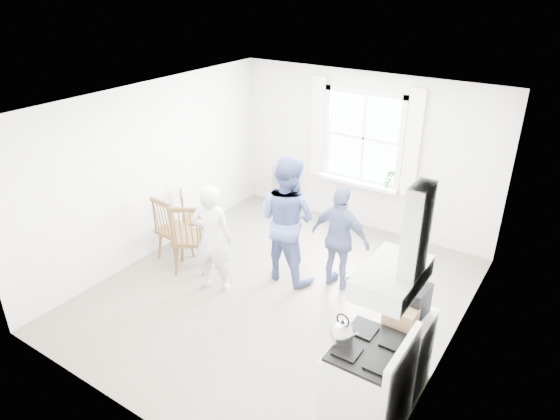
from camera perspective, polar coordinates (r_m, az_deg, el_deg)
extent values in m
cube|color=#796D5D|center=(6.92, -0.21, -9.52)|extent=(4.62, 5.12, 0.02)
cube|color=silver|center=(8.31, 9.55, 6.55)|extent=(4.62, 0.04, 2.64)
cube|color=silver|center=(4.68, -18.03, -10.84)|extent=(4.62, 0.04, 2.64)
cube|color=silver|center=(7.65, -14.54, 4.36)|extent=(0.04, 5.12, 2.64)
cube|color=silver|center=(5.48, 19.99, -5.38)|extent=(0.04, 5.12, 2.64)
cube|color=white|center=(5.81, -0.26, 12.05)|extent=(4.62, 5.12, 0.02)
cube|color=white|center=(8.21, 9.57, 8.13)|extent=(1.20, 0.02, 1.40)
cube|color=white|center=(7.99, 9.88, 13.17)|extent=(1.38, 0.09, 0.09)
cube|color=white|center=(8.43, 9.12, 3.26)|extent=(1.38, 0.09, 0.09)
cube|color=white|center=(8.45, 5.48, 8.89)|extent=(0.09, 0.09, 1.58)
cube|color=white|center=(7.95, 13.72, 7.18)|extent=(0.09, 0.09, 1.58)
cube|color=white|center=(8.36, 8.91, 3.19)|extent=(1.38, 0.24, 0.06)
cube|color=#FAF5CD|center=(8.50, 4.40, 9.39)|extent=(0.24, 0.05, 1.70)
cube|color=#FAF5CD|center=(7.87, 14.91, 7.24)|extent=(0.24, 0.05, 1.70)
cube|color=white|center=(4.18, 12.66, -7.51)|extent=(0.45, 0.76, 0.18)
cube|color=white|center=(3.91, 15.34, -2.34)|extent=(0.14, 0.30, 0.76)
cube|color=gray|center=(9.10, 0.63, 2.56)|extent=(0.40, 0.30, 0.80)
cube|color=white|center=(5.02, 9.89, -19.45)|extent=(0.65, 0.76, 0.92)
cube|color=black|center=(4.69, 10.34, -15.36)|extent=(0.61, 0.72, 0.03)
cube|color=white|center=(4.57, 13.92, -15.72)|extent=(0.06, 0.76, 0.20)
cylinder|color=silver|center=(4.95, 6.34, -16.08)|extent=(0.02, 0.61, 0.02)
sphere|color=silver|center=(4.63, 7.11, -13.72)|extent=(0.22, 0.22, 0.22)
cylinder|color=silver|center=(4.67, 7.07, -14.36)|extent=(0.20, 0.20, 0.04)
torus|color=black|center=(4.55, 7.21, -12.41)|extent=(0.14, 0.04, 0.14)
cube|color=white|center=(5.50, 13.77, -15.23)|extent=(0.50, 0.55, 0.90)
cube|color=black|center=(5.20, 14.35, -10.43)|extent=(0.39, 0.36, 0.17)
cube|color=black|center=(5.11, 14.55, -8.95)|extent=(0.39, 0.36, 0.15)
cube|color=#A37A4F|center=(5.01, 13.62, -11.76)|extent=(0.30, 0.22, 0.19)
cube|color=#4F3519|center=(7.63, -12.02, -2.28)|extent=(0.48, 0.46, 0.05)
cube|color=#4F3519|center=(7.40, -13.33, -0.87)|extent=(0.43, 0.10, 0.57)
cylinder|color=#4F3519|center=(7.75, -11.85, -3.89)|extent=(0.04, 0.04, 0.45)
cube|color=#4F3519|center=(8.03, -9.81, -1.08)|extent=(0.53, 0.53, 0.05)
cube|color=#4F3519|center=(7.92, -11.13, 0.40)|extent=(0.30, 0.29, 0.49)
cylinder|color=#4F3519|center=(8.13, -9.70, -2.43)|extent=(0.03, 0.03, 0.39)
cube|color=#4F3519|center=(7.30, -10.22, -3.24)|extent=(0.63, 0.62, 0.06)
cube|color=#4F3519|center=(6.99, -10.76, -1.89)|extent=(0.42, 0.28, 0.60)
cylinder|color=#4F3519|center=(7.43, -10.06, -5.00)|extent=(0.04, 0.04, 0.48)
imported|color=silver|center=(6.68, -7.73, -3.25)|extent=(0.72, 0.72, 1.55)
imported|color=#4E5C92|center=(6.82, 0.83, -1.07)|extent=(0.94, 0.94, 1.82)
imported|color=navy|center=(6.73, 6.89, -3.25)|extent=(0.92, 0.92, 1.48)
imported|color=#2F6B34|center=(8.09, 12.34, 3.51)|extent=(0.20, 0.20, 0.31)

